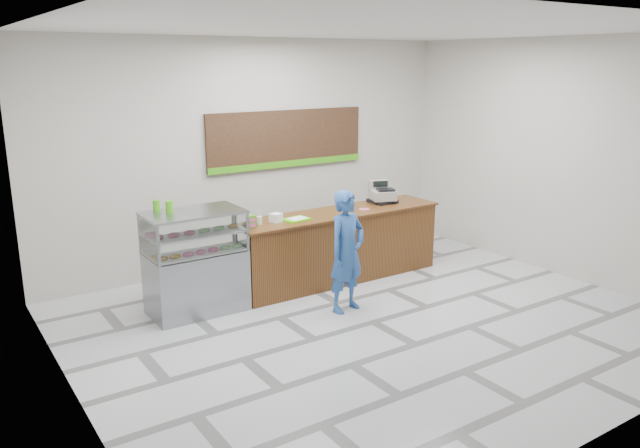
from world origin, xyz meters
TOP-DOWN VIEW (x-y plane):
  - floor at (0.00, 0.00)m, footprint 7.00×7.00m
  - back_wall at (0.00, 3.00)m, footprint 7.00×0.00m
  - ceiling at (0.00, 0.00)m, footprint 7.00×7.00m
  - sales_counter at (0.55, 1.55)m, footprint 3.26×0.76m
  - display_case at (-1.67, 1.55)m, footprint 1.22×0.72m
  - menu_board at (0.55, 2.96)m, footprint 2.80×0.06m
  - cash_register at (1.47, 1.68)m, footprint 0.46×0.48m
  - card_terminal at (1.56, 1.59)m, footprint 0.13×0.17m
  - serving_tray at (-0.20, 1.48)m, footprint 0.39×0.30m
  - napkin_box at (-0.49, 1.53)m, footprint 0.17×0.17m
  - straw_cup at (-0.74, 1.55)m, footprint 0.07×0.07m
  - promo_box at (-0.95, 1.47)m, footprint 0.19×0.13m
  - donut_decal at (0.97, 1.47)m, footprint 0.16×0.16m
  - green_cup_left at (-2.03, 1.83)m, footprint 0.09×0.09m
  - green_cup_right at (-1.93, 1.67)m, footprint 0.09×0.09m
  - customer at (-0.04, 0.53)m, footprint 0.64×0.49m

SIDE VIEW (x-z plane):
  - floor at x=0.00m, z-range 0.00..0.00m
  - sales_counter at x=0.55m, z-range 0.00..1.03m
  - display_case at x=-1.67m, z-range 0.01..1.34m
  - customer at x=-0.04m, z-range 0.00..1.59m
  - donut_decal at x=0.97m, z-range 1.03..1.03m
  - serving_tray at x=-0.20m, z-range 1.03..1.05m
  - card_terminal at x=1.56m, z-range 1.03..1.07m
  - straw_cup at x=-0.74m, z-range 1.03..1.14m
  - napkin_box at x=-0.49m, z-range 1.03..1.15m
  - promo_box at x=-0.95m, z-range 1.03..1.20m
  - cash_register at x=1.47m, z-range 0.99..1.33m
  - green_cup_left at x=-2.03m, z-range 1.33..1.47m
  - green_cup_right at x=-1.93m, z-range 1.33..1.48m
  - back_wall at x=0.00m, z-range -1.75..5.25m
  - menu_board at x=0.55m, z-range 1.48..2.38m
  - ceiling at x=0.00m, z-range 3.50..3.50m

